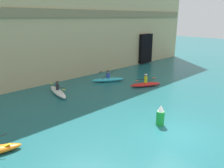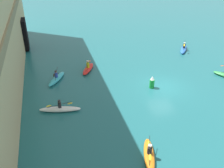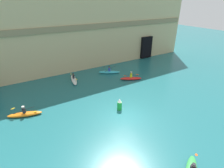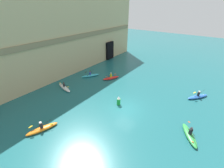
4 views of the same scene
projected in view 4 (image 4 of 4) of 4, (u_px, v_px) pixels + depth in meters
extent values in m
plane|color=#1E6066|center=(126.00, 108.00, 19.10)|extent=(120.00, 120.00, 0.00)
cube|color=tan|center=(41.00, 31.00, 25.06)|extent=(43.52, 7.67, 15.65)
cube|color=#847555|center=(57.00, 41.00, 23.58)|extent=(42.65, 0.24, 0.78)
cube|color=black|center=(109.00, 50.00, 35.21)|extent=(2.35, 0.70, 3.93)
ellipsoid|color=white|center=(64.00, 88.00, 23.44)|extent=(1.41, 3.60, 0.41)
cylinder|color=#232328|center=(64.00, 85.00, 23.23)|extent=(0.29, 0.29, 0.49)
sphere|color=brown|center=(64.00, 83.00, 23.07)|extent=(0.20, 0.20, 0.20)
cylinder|color=#232328|center=(64.00, 83.00, 23.03)|extent=(0.25, 0.25, 0.06)
cylinder|color=black|center=(64.00, 85.00, 23.22)|extent=(0.19, 2.03, 0.19)
ellipsoid|color=yellow|center=(68.00, 87.00, 22.83)|extent=(0.21, 0.45, 0.08)
ellipsoid|color=yellow|center=(60.00, 83.00, 23.61)|extent=(0.21, 0.45, 0.08)
ellipsoid|color=red|center=(111.00, 78.00, 26.51)|extent=(3.05, 2.09, 0.37)
cylinder|color=gold|center=(111.00, 76.00, 26.28)|extent=(0.32, 0.32, 0.59)
sphere|color=#9E704C|center=(111.00, 73.00, 26.09)|extent=(0.22, 0.22, 0.22)
cylinder|color=silver|center=(111.00, 73.00, 26.05)|extent=(0.27, 0.27, 0.06)
cylinder|color=black|center=(111.00, 75.00, 26.26)|extent=(1.89, 0.85, 0.15)
ellipsoid|color=#D84C19|center=(115.00, 74.00, 26.63)|extent=(0.48, 0.34, 0.07)
ellipsoid|color=#D84C19|center=(106.00, 77.00, 25.89)|extent=(0.48, 0.34, 0.07)
ellipsoid|color=orange|center=(42.00, 129.00, 15.74)|extent=(3.26, 1.65, 0.37)
cylinder|color=#232328|center=(41.00, 126.00, 15.53)|extent=(0.32, 0.32, 0.51)
sphere|color=tan|center=(40.00, 123.00, 15.36)|extent=(0.21, 0.21, 0.21)
cylinder|color=silver|center=(40.00, 122.00, 15.32)|extent=(0.26, 0.26, 0.06)
cylinder|color=black|center=(41.00, 125.00, 15.52)|extent=(1.98, 0.82, 0.70)
ellipsoid|color=yellow|center=(51.00, 124.00, 16.09)|extent=(0.47, 0.33, 0.18)
ellipsoid|color=yellow|center=(31.00, 127.00, 14.95)|extent=(0.47, 0.33, 0.18)
ellipsoid|color=green|center=(189.00, 135.00, 15.00)|extent=(3.13, 2.40, 0.37)
cylinder|color=#232328|center=(191.00, 132.00, 14.78)|extent=(0.34, 0.34, 0.58)
sphere|color=tan|center=(192.00, 129.00, 14.59)|extent=(0.18, 0.18, 0.18)
cylinder|color=#232328|center=(192.00, 128.00, 14.56)|extent=(0.23, 0.23, 0.06)
cylinder|color=black|center=(191.00, 131.00, 14.76)|extent=(1.85, 0.96, 0.92)
ellipsoid|color=#D84C19|center=(189.00, 122.00, 15.36)|extent=(0.46, 0.35, 0.22)
ellipsoid|color=#D84C19|center=(192.00, 141.00, 14.16)|extent=(0.46, 0.35, 0.22)
ellipsoid|color=#33B2C6|center=(90.00, 76.00, 27.38)|extent=(3.23, 2.33, 0.39)
cylinder|color=#2D47B7|center=(90.00, 73.00, 27.17)|extent=(0.33, 0.33, 0.50)
sphere|color=#9E704C|center=(90.00, 71.00, 27.00)|extent=(0.22, 0.22, 0.22)
cylinder|color=#232328|center=(90.00, 71.00, 26.95)|extent=(0.28, 0.28, 0.06)
cylinder|color=black|center=(90.00, 73.00, 27.16)|extent=(1.85, 0.54, 0.95)
ellipsoid|color=black|center=(86.00, 72.00, 26.51)|extent=(0.45, 0.28, 0.24)
ellipsoid|color=black|center=(94.00, 74.00, 27.80)|extent=(0.45, 0.28, 0.24)
ellipsoid|color=blue|center=(198.00, 97.00, 21.19)|extent=(3.11, 2.52, 0.37)
cylinder|color=#232328|center=(198.00, 94.00, 20.98)|extent=(0.33, 0.33, 0.51)
sphere|color=tan|center=(199.00, 92.00, 20.81)|extent=(0.20, 0.20, 0.20)
cylinder|color=silver|center=(199.00, 91.00, 20.77)|extent=(0.25, 0.25, 0.06)
cylinder|color=black|center=(199.00, 94.00, 20.97)|extent=(1.70, 1.09, 0.94)
ellipsoid|color=yellow|center=(202.00, 95.00, 21.43)|extent=(0.45, 0.38, 0.23)
ellipsoid|color=yellow|center=(195.00, 93.00, 20.50)|extent=(0.45, 0.38, 0.23)
cylinder|color=green|center=(119.00, 102.00, 19.64)|extent=(0.48, 0.48, 0.90)
cone|color=white|center=(119.00, 98.00, 19.34)|extent=(0.41, 0.41, 0.39)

